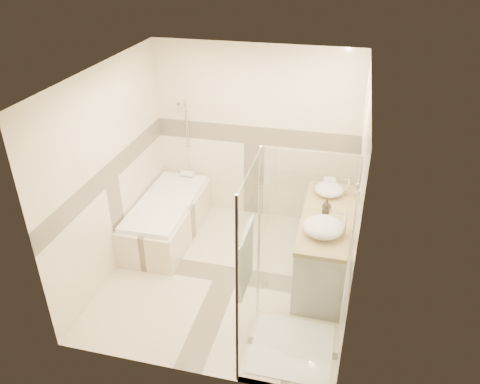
% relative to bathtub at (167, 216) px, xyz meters
% --- Properties ---
extents(room, '(2.82, 3.02, 2.52)m').
position_rel_bathtub_xyz_m(room, '(1.08, -0.64, 0.95)').
color(room, beige).
rests_on(room, ground).
extents(bathtub, '(0.75, 1.70, 0.56)m').
position_rel_bathtub_xyz_m(bathtub, '(0.00, 0.00, 0.00)').
color(bathtub, beige).
rests_on(bathtub, ground).
extents(vanity, '(0.58, 1.62, 0.85)m').
position_rel_bathtub_xyz_m(vanity, '(2.15, -0.35, 0.12)').
color(vanity, silver).
rests_on(vanity, ground).
extents(shower_enclosure, '(0.96, 0.93, 2.04)m').
position_rel_bathtub_xyz_m(shower_enclosure, '(1.86, -1.62, 0.20)').
color(shower_enclosure, beige).
rests_on(shower_enclosure, ground).
extents(vessel_sink_near, '(0.36, 0.36, 0.15)m').
position_rel_bathtub_xyz_m(vessel_sink_near, '(2.13, 0.15, 0.62)').
color(vessel_sink_near, white).
rests_on(vessel_sink_near, vanity).
extents(vessel_sink_far, '(0.45, 0.45, 0.18)m').
position_rel_bathtub_xyz_m(vessel_sink_far, '(2.13, -0.74, 0.63)').
color(vessel_sink_far, white).
rests_on(vessel_sink_far, vanity).
extents(faucet_near, '(0.11, 0.03, 0.26)m').
position_rel_bathtub_xyz_m(faucet_near, '(2.35, 0.15, 0.69)').
color(faucet_near, silver).
rests_on(faucet_near, vanity).
extents(faucet_far, '(0.12, 0.03, 0.30)m').
position_rel_bathtub_xyz_m(faucet_far, '(2.34, -0.74, 0.72)').
color(faucet_far, silver).
rests_on(faucet_far, vanity).
extents(amenity_bottle_a, '(0.08, 0.08, 0.17)m').
position_rel_bathtub_xyz_m(amenity_bottle_a, '(2.13, -0.39, 0.63)').
color(amenity_bottle_a, black).
rests_on(amenity_bottle_a, vanity).
extents(amenity_bottle_b, '(0.14, 0.14, 0.14)m').
position_rel_bathtub_xyz_m(amenity_bottle_b, '(2.13, -0.24, 0.61)').
color(amenity_bottle_b, black).
rests_on(amenity_bottle_b, vanity).
extents(folded_towels, '(0.19, 0.27, 0.08)m').
position_rel_bathtub_xyz_m(folded_towels, '(2.13, 0.35, 0.58)').
color(folded_towels, silver).
rests_on(folded_towels, vanity).
extents(rolled_towel, '(0.20, 0.09, 0.09)m').
position_rel_bathtub_xyz_m(rolled_towel, '(0.06, 0.71, 0.30)').
color(rolled_towel, silver).
rests_on(rolled_towel, bathtub).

